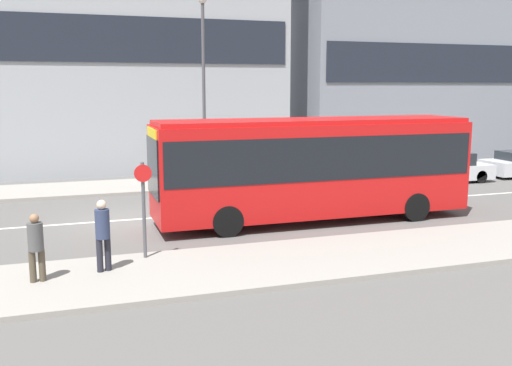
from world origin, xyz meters
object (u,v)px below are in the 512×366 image
Objects in this scene: bus_stop_sign at (144,202)px; pedestrian_near_stop at (36,244)px; street_lamp at (204,74)px; city_bus at (313,163)px; pedestrian_down_pavement at (103,231)px; parked_car_0 at (447,168)px.

pedestrian_near_stop is at bearing -156.89° from bus_stop_sign.
city_bus is at bearing -74.83° from street_lamp.
pedestrian_down_pavement is 12.75m from street_lamp.
pedestrian_down_pavement is 0.21× the size of street_lamp.
pedestrian_near_stop is 2.82m from bus_stop_sign.
bus_stop_sign is at bearing -160.96° from pedestrian_down_pavement.
street_lamp is at bearing -126.17° from pedestrian_near_stop.
pedestrian_down_pavement is at bearing -114.54° from street_lamp.
parked_car_0 is at bearing -158.64° from pedestrian_near_stop.
bus_stop_sign reaches higher than pedestrian_down_pavement.
city_bus is at bearing 26.22° from bus_stop_sign.
pedestrian_down_pavement is 0.70× the size of bus_stop_sign.
parked_car_0 is 12.23m from street_lamp.
pedestrian_down_pavement reaches higher than pedestrian_near_stop.
bus_stop_sign is 0.30× the size of street_lamp.
street_lamp is (3.97, 10.25, 3.43)m from bus_stop_sign.
city_bus reaches higher than parked_car_0.
pedestrian_near_stop is (-17.76, -9.30, 0.35)m from parked_car_0.
street_lamp is (6.51, 11.34, 4.00)m from pedestrian_near_stop.
pedestrian_near_stop is 0.63× the size of bus_stop_sign.
street_lamp is (5.04, 11.04, 3.89)m from pedestrian_down_pavement.
pedestrian_down_pavement is at bearing -174.96° from pedestrian_near_stop.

